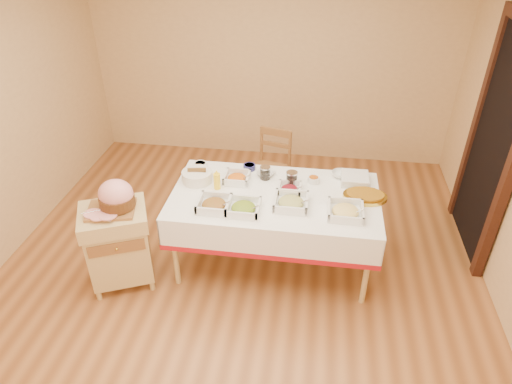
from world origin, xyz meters
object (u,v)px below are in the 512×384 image
Objects in this scene: dining_chair at (271,168)px; bread_basket at (197,176)px; ham_on_board at (115,198)px; mustard_bottle at (217,180)px; butcher_cart at (118,243)px; preserve_jar_right at (292,179)px; brass_platter at (365,196)px; preserve_jar_left at (265,173)px; plate_stack at (355,179)px; dining_table at (274,210)px.

bread_basket is (-0.58, -0.88, 0.37)m from dining_chair.
mustard_bottle is at bearing 31.62° from ham_on_board.
dining_chair reaches higher than butcher_cart.
preserve_jar_right reaches higher than brass_platter.
butcher_cart is 2.78× the size of bread_basket.
mustard_bottle is at bearing 31.98° from butcher_cart.
preserve_jar_right reaches higher than preserve_jar_left.
preserve_jar_right is at bearing -167.67° from plate_stack.
dining_table is 0.58m from mustard_bottle.
preserve_jar_left is at bearing 31.28° from butcher_cart.
preserve_jar_left reaches higher than butcher_cart.
butcher_cart is 1.44m from preserve_jar_left.
plate_stack reaches higher than dining_table.
brass_platter is (0.90, -0.20, -0.03)m from preserve_jar_left.
plate_stack is at bearing -39.59° from dining_chair.
ham_on_board is at bearing -159.33° from plate_stack.
preserve_jar_right is 0.66m from brass_platter.
dining_chair is at bearing 140.41° from plate_stack.
dining_table is 0.77m from bread_basket.
bread_basket is at bearing -172.62° from plate_stack.
mustard_bottle reaches higher than preserve_jar_left.
brass_platter is (0.78, 0.06, 0.18)m from dining_table.
preserve_jar_left reaches higher than dining_chair.
dining_chair reaches higher than brass_platter.
dining_table is at bearing -65.18° from preserve_jar_left.
dining_chair is 0.94m from preserve_jar_right.
preserve_jar_right is at bearing 24.30° from butcher_cart.
mustard_bottle is 0.49× the size of brass_platter.
preserve_jar_left is at bearing -176.38° from plate_stack.
preserve_jar_right reaches higher than dining_chair.
brass_platter is at bearing 13.44° from ham_on_board.
preserve_jar_left is 0.51× the size of plate_stack.
plate_stack is (0.57, 0.12, -0.02)m from preserve_jar_right.
bread_basket is 1.44m from plate_stack.
dining_chair is 1.15m from plate_stack.
dining_chair is at bearing 51.69° from butcher_cart.
dining_table is 2.11× the size of dining_chair.
mustard_bottle is 0.77× the size of plate_stack.
mustard_bottle is (-0.52, 0.03, 0.25)m from dining_table.
ham_on_board is 1.47× the size of bread_basket.
plate_stack is at bearing 21.09° from butcher_cart.
dining_chair is at bearing 92.01° from preserve_jar_left.
ham_on_board is (0.04, 0.03, 0.45)m from butcher_cart.
plate_stack is (0.84, -0.70, 0.35)m from dining_chair.
preserve_jar_right is (0.13, 0.19, 0.22)m from dining_table.
plate_stack is 0.64× the size of brass_platter.
preserve_jar_left is 0.44× the size of bread_basket.
mustard_bottle is at bearing 176.70° from dining_table.
mustard_bottle is at bearing -110.97° from dining_chair.
plate_stack is (1.43, 0.18, -0.02)m from bread_basket.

